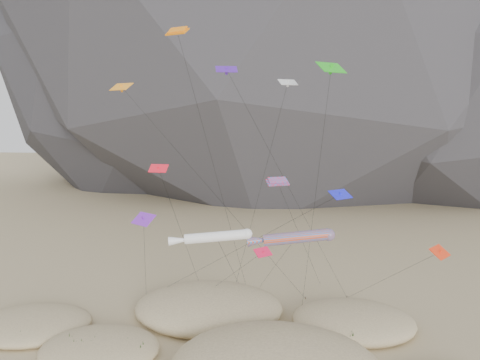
% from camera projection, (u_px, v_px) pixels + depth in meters
% --- Properties ---
extents(kite_stakes, '(24.06, 6.30, 0.30)m').
position_uv_depth(kite_stakes, '(249.00, 294.00, 57.25)').
color(kite_stakes, '#3F2D1E').
rests_on(kite_stakes, ground).
extents(rainbow_tube_kite, '(8.41, 15.10, 11.13)m').
position_uv_depth(rainbow_tube_kite, '(293.00, 238.00, 44.42)').
color(rainbow_tube_kite, red).
rests_on(rainbow_tube_kite, ground).
extents(white_tube_kite, '(7.13, 19.47, 12.11)m').
position_uv_depth(white_tube_kite, '(212.00, 237.00, 39.85)').
color(white_tube_kite, white).
rests_on(white_tube_kite, ground).
extents(orange_parafoil, '(6.91, 13.06, 30.41)m').
position_uv_depth(orange_parafoil, '(179.00, 37.00, 46.05)').
color(orange_parafoil, orange).
rests_on(orange_parafoil, ground).
extents(multi_parafoil, '(6.39, 17.84, 16.11)m').
position_uv_depth(multi_parafoil, '(279.00, 184.00, 43.16)').
color(multi_parafoil, '#F71A3F').
rests_on(multi_parafoil, ground).
extents(delta_kites, '(31.15, 20.41, 26.50)m').
position_uv_depth(delta_kites, '(255.00, 154.00, 43.23)').
color(delta_kites, silver).
rests_on(delta_kites, ground).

